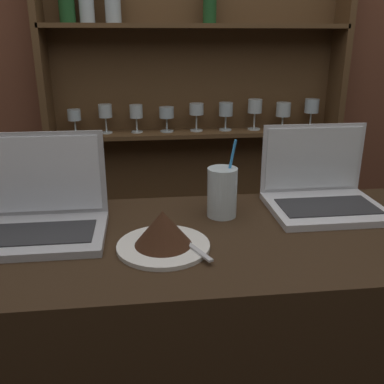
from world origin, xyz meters
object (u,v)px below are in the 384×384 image
object	(u,v)px
laptop_near	(35,213)
cake_plate	(163,233)
water_glass	(222,192)
laptop_far	(321,191)

from	to	relation	value
laptop_near	cake_plate	bearing A→B (deg)	-21.81
cake_plate	water_glass	xyz separation A→B (m)	(0.16, 0.17, 0.03)
laptop_far	cake_plate	xyz separation A→B (m)	(-0.45, -0.20, -0.01)
cake_plate	water_glass	world-z (taller)	water_glass
laptop_near	laptop_far	world-z (taller)	laptop_near
water_glass	laptop_near	bearing A→B (deg)	-173.90
laptop_far	cake_plate	size ratio (longest dim) A/B	1.43
laptop_near	cake_plate	xyz separation A→B (m)	(0.30, -0.12, -0.01)
laptop_near	cake_plate	size ratio (longest dim) A/B	1.59
laptop_near	water_glass	distance (m)	0.46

